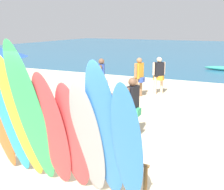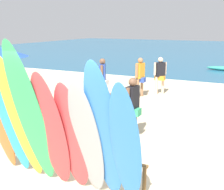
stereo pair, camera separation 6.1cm
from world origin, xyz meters
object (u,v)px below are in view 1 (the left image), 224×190
object	(u,v)px
surfboard_rack	(72,154)
surfboard_grey_6	(88,140)
beachgoer_midbeach	(132,104)
beach_chair_blue	(39,103)
surfboard_red_5	(73,138)
surfboard_blue_8	(128,147)
beach_chair_red	(37,112)
surfboard_green_3	(31,117)
surfboard_blue_7	(105,134)
beachgoer_photographing	(139,74)
surfboard_red_4	(52,132)
beachgoer_near_rack	(159,73)
surfboard_yellow_2	(21,120)
beachgoer_by_water	(102,76)
surfboard_teal_1	(10,120)

from	to	relation	value
surfboard_rack	surfboard_grey_6	world-z (taller)	surfboard_grey_6
beachgoer_midbeach	beach_chair_blue	distance (m)	3.50
surfboard_red_5	beach_chair_blue	size ratio (longest dim) A/B	2.37
surfboard_blue_8	beach_chair_red	size ratio (longest dim) A/B	2.72
surfboard_green_3	beachgoer_midbeach	bearing A→B (deg)	78.37
surfboard_blue_7	surfboard_grey_6	bearing A→B (deg)	-179.48
surfboard_rack	beachgoer_photographing	xyz separation A→B (m)	(-1.26, 6.82, 0.45)
beach_chair_red	beach_chair_blue	world-z (taller)	beach_chair_red
surfboard_blue_8	beachgoer_midbeach	xyz separation A→B (m)	(-1.14, 2.97, -0.16)
surfboard_red_4	surfboard_blue_8	size ratio (longest dim) A/B	1.02
surfboard_red_5	beach_chair_blue	xyz separation A→B (m)	(-3.54, 3.42, -0.59)
surfboard_red_5	surfboard_red_4	bearing A→B (deg)	-163.09
surfboard_red_4	beachgoer_near_rack	size ratio (longest dim) A/B	1.45
surfboard_yellow_2	surfboard_red_5	world-z (taller)	surfboard_yellow_2
beachgoer_by_water	beachgoer_near_rack	bearing A→B (deg)	-61.41
beachgoer_midbeach	beachgoer_near_rack	bearing A→B (deg)	-165.03
surfboard_blue_7	beachgoer_near_rack	world-z (taller)	surfboard_blue_7
surfboard_rack	surfboard_red_4	bearing A→B (deg)	-91.05
beach_chair_red	surfboard_teal_1	bearing A→B (deg)	-69.15
surfboard_red_5	beachgoer_photographing	xyz separation A→B (m)	(-1.60, 7.27, -0.09)
beachgoer_photographing	beachgoer_by_water	xyz separation A→B (m)	(-1.08, -1.18, 0.02)
beachgoer_near_rack	surfboard_green_3	bearing A→B (deg)	-136.56
surfboard_blue_7	surfboard_teal_1	bearing A→B (deg)	-177.18
surfboard_yellow_2	beachgoer_near_rack	size ratio (longest dim) A/B	1.62
beachgoer_by_water	surfboard_red_4	bearing A→B (deg)	178.55
surfboard_red_5	beach_chair_red	xyz separation A→B (m)	(-2.89, 2.53, -0.58)
surfboard_blue_7	beach_chair_blue	xyz separation A→B (m)	(-4.18, 3.47, -0.79)
surfboard_yellow_2	surfboard_green_3	world-z (taller)	surfboard_green_3
beachgoer_midbeach	beach_chair_red	world-z (taller)	beachgoer_midbeach
surfboard_yellow_2	surfboard_blue_7	distance (m)	1.66
surfboard_grey_6	surfboard_blue_7	size ratio (longest dim) A/B	0.86
surfboard_grey_6	surfboard_blue_7	bearing A→B (deg)	1.73
surfboard_red_4	surfboard_red_5	size ratio (longest dim) A/B	1.10
surfboard_red_4	surfboard_red_5	xyz separation A→B (m)	(0.35, 0.10, -0.08)
beachgoer_photographing	beachgoer_midbeach	bearing A→B (deg)	28.37
beachgoer_photographing	surfboard_rack	bearing A→B (deg)	19.94
beach_chair_blue	surfboard_yellow_2	bearing A→B (deg)	-35.27
surfboard_green_3	beach_chair_red	bearing A→B (deg)	127.73
surfboard_blue_8	surfboard_grey_6	bearing A→B (deg)	174.51
surfboard_blue_7	surfboard_rack	bearing A→B (deg)	155.84
surfboard_teal_1	surfboard_green_3	distance (m)	0.70
beachgoer_near_rack	beachgoer_by_water	bearing A→B (deg)	-178.21
beachgoer_photographing	surfboard_red_4	bearing A→B (deg)	19.10
surfboard_red_5	beachgoer_by_water	world-z (taller)	surfboard_red_5
surfboard_red_4	beachgoer_photographing	xyz separation A→B (m)	(-1.25, 7.37, -0.18)
surfboard_rack	beachgoer_midbeach	bearing A→B (deg)	84.64
surfboard_teal_1	surfboard_green_3	size ratio (longest dim) A/B	0.85
beachgoer_by_water	beach_chair_blue	bearing A→B (deg)	140.13
surfboard_blue_8	beachgoer_near_rack	bearing A→B (deg)	100.16
surfboard_blue_7	surfboard_red_5	bearing A→B (deg)	178.55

